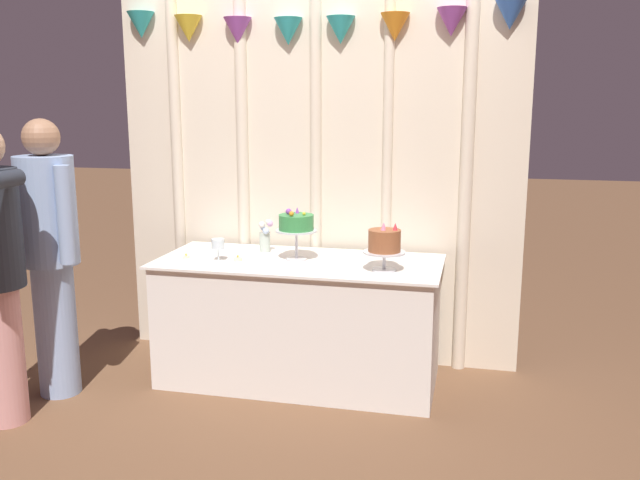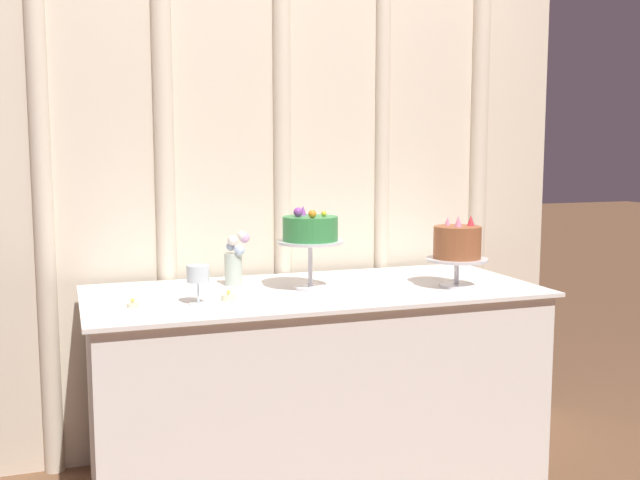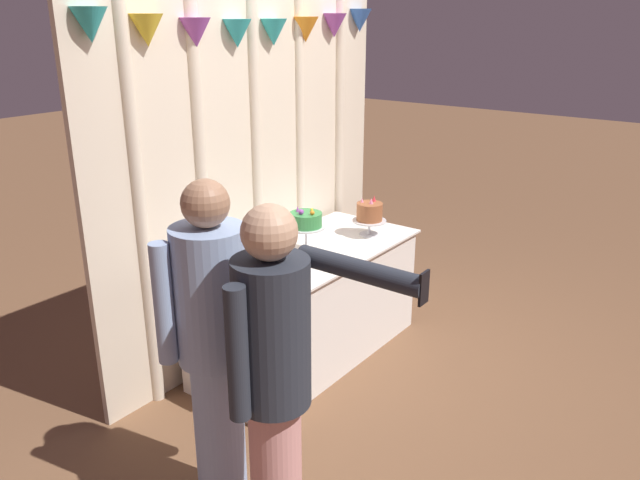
# 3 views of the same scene
# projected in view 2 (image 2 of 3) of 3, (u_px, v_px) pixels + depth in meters

# --- Properties ---
(draped_curtain) EXTENTS (2.64, 0.18, 2.59)m
(draped_curtain) POSITION_uv_depth(u_px,v_px,m) (280.00, 127.00, 3.16)
(draped_curtain) COLOR beige
(draped_curtain) RESTS_ON ground_plane
(cake_table) EXTENTS (1.71, 0.75, 0.76)m
(cake_table) POSITION_uv_depth(u_px,v_px,m) (315.00, 386.00, 2.87)
(cake_table) COLOR white
(cake_table) RESTS_ON ground_plane
(cake_display_nearleft) EXTENTS (0.25, 0.25, 0.31)m
(cake_display_nearleft) POSITION_uv_depth(u_px,v_px,m) (310.00, 232.00, 2.79)
(cake_display_nearleft) COLOR silver
(cake_display_nearleft) RESTS_ON cake_table
(cake_display_nearright) EXTENTS (0.24, 0.24, 0.28)m
(cake_display_nearright) POSITION_uv_depth(u_px,v_px,m) (457.00, 246.00, 2.85)
(cake_display_nearright) COLOR silver
(cake_display_nearright) RESTS_ON cake_table
(wine_glass) EXTENTS (0.08, 0.08, 0.14)m
(wine_glass) POSITION_uv_depth(u_px,v_px,m) (198.00, 275.00, 2.54)
(wine_glass) COLOR silver
(wine_glass) RESTS_ON cake_table
(flower_vase) EXTENTS (0.10, 0.09, 0.21)m
(flower_vase) POSITION_uv_depth(u_px,v_px,m) (235.00, 261.00, 2.89)
(flower_vase) COLOR #B2C1B2
(flower_vase) RESTS_ON cake_table
(tealight_far_left) EXTENTS (0.04, 0.04, 0.03)m
(tealight_far_left) POSITION_uv_depth(u_px,v_px,m) (133.00, 305.00, 2.50)
(tealight_far_left) COLOR beige
(tealight_far_left) RESTS_ON cake_table
(tealight_near_left) EXTENTS (0.05, 0.05, 0.04)m
(tealight_near_left) POSITION_uv_depth(u_px,v_px,m) (228.00, 297.00, 2.62)
(tealight_near_left) COLOR beige
(tealight_near_left) RESTS_ON cake_table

